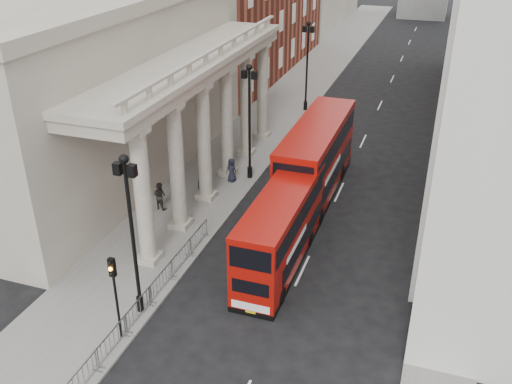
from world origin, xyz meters
TOP-DOWN VIEW (x-y plane):
  - ground at (0.00, 0.00)m, footprint 260.00×260.00m
  - sidewalk_west at (-3.00, 30.00)m, footprint 6.00×140.00m
  - sidewalk_east at (13.50, 30.00)m, footprint 3.00×140.00m
  - kerb at (-0.05, 30.00)m, footprint 0.20×140.00m
  - portico_building at (-10.50, 18.00)m, footprint 9.00×28.00m
  - lamp_post_south at (-0.60, 4.00)m, footprint 1.05×0.44m
  - lamp_post_mid at (-0.60, 20.00)m, footprint 1.05×0.44m
  - lamp_post_north at (-0.60, 36.00)m, footprint 1.05×0.44m
  - traffic_light at (-0.50, 1.98)m, footprint 0.28×0.33m
  - crowd_barriers at (-0.35, 2.23)m, footprint 0.50×18.75m
  - bus_near at (4.63, 10.28)m, footprint 2.43×9.84m
  - bus_far at (4.40, 19.25)m, footprint 2.89×11.76m
  - pedestrian_a at (-2.79, 16.38)m, footprint 0.65×0.53m
  - pedestrian_b at (-4.53, 13.65)m, footprint 1.01×0.85m
  - pedestrian_c at (-1.61, 18.97)m, footprint 0.96×0.74m

SIDE VIEW (x-z plane):
  - ground at x=0.00m, z-range 0.00..0.00m
  - sidewalk_west at x=-3.00m, z-range 0.00..0.12m
  - sidewalk_east at x=13.50m, z-range 0.00..0.12m
  - kerb at x=-0.05m, z-range 0.00..0.14m
  - crowd_barriers at x=-0.35m, z-range 0.12..1.22m
  - pedestrian_a at x=-2.79m, z-range 0.12..1.66m
  - pedestrian_c at x=-1.61m, z-range 0.12..1.86m
  - pedestrian_b at x=-4.53m, z-range 0.12..1.98m
  - bus_near at x=4.63m, z-range 0.10..4.34m
  - bus_far at x=4.40m, z-range 0.11..5.19m
  - traffic_light at x=-0.50m, z-range 0.96..5.26m
  - lamp_post_south at x=-0.60m, z-range 0.75..9.07m
  - lamp_post_mid at x=-0.60m, z-range 0.75..9.07m
  - lamp_post_north at x=-0.60m, z-range 0.75..9.07m
  - portico_building at x=-10.50m, z-range 0.00..12.00m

